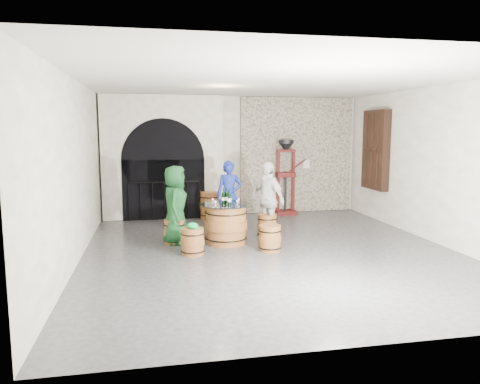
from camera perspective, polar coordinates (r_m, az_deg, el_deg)
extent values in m
plane|color=#2B2B2D|center=(8.86, 3.72, -7.31)|extent=(8.00, 8.00, 0.00)
plane|color=silver|center=(12.48, -0.88, 4.57)|extent=(8.00, 0.00, 8.00)
plane|color=silver|center=(4.85, 15.97, -0.91)|extent=(8.00, 0.00, 8.00)
plane|color=silver|center=(8.40, -19.96, 2.51)|extent=(0.00, 8.00, 8.00)
plane|color=silver|center=(10.06, 23.51, 3.13)|extent=(0.00, 8.00, 8.00)
plane|color=beige|center=(8.60, 3.92, 13.75)|extent=(8.00, 8.00, 0.00)
cube|color=#B2A58E|center=(12.86, 7.11, 4.61)|extent=(3.20, 0.12, 3.18)
cube|color=silver|center=(12.04, -9.63, 4.34)|extent=(3.10, 0.50, 3.18)
cube|color=black|center=(11.85, -9.51, 0.28)|extent=(2.10, 0.03, 1.55)
cylinder|color=black|center=(11.78, -9.60, 4.02)|extent=(2.10, 0.03, 2.10)
cylinder|color=black|center=(11.76, -9.53, 1.23)|extent=(1.79, 0.04, 0.04)
cylinder|color=black|center=(11.84, -13.79, -1.24)|extent=(0.02, 0.02, 0.98)
cylinder|color=black|center=(11.83, -12.35, -1.20)|extent=(0.02, 0.02, 0.98)
cylinder|color=black|center=(11.83, -10.91, -1.17)|extent=(0.02, 0.02, 0.98)
cylinder|color=black|center=(11.83, -9.47, -1.13)|extent=(0.02, 0.02, 0.98)
cylinder|color=black|center=(11.84, -8.03, -1.09)|extent=(0.02, 0.02, 0.98)
cylinder|color=black|center=(11.86, -6.60, -1.05)|extent=(0.02, 0.02, 0.98)
cylinder|color=black|center=(11.89, -5.17, -1.01)|extent=(0.02, 0.02, 0.98)
cube|color=black|center=(12.05, 16.66, 5.08)|extent=(0.20, 1.10, 2.00)
cube|color=black|center=(12.02, 16.45, 5.08)|extent=(0.06, 0.88, 1.76)
cube|color=black|center=(12.04, 16.58, 5.08)|extent=(0.22, 0.92, 0.06)
cube|color=black|center=(11.78, 17.23, 5.00)|extent=(0.22, 0.06, 1.80)
cube|color=black|center=(12.04, 16.58, 5.08)|extent=(0.22, 0.06, 1.80)
cube|color=black|center=(12.29, 15.96, 5.15)|extent=(0.22, 0.06, 1.80)
cylinder|color=brown|center=(9.30, -1.76, -4.12)|extent=(0.81, 0.81, 0.77)
cylinder|color=brown|center=(9.30, -1.76, -4.12)|extent=(0.87, 0.87, 0.17)
torus|color=black|center=(9.36, -1.75, -5.68)|extent=(0.87, 0.87, 0.02)
torus|color=black|center=(9.25, -1.77, -2.53)|extent=(0.87, 0.87, 0.02)
cylinder|color=brown|center=(9.23, -1.77, -1.72)|extent=(0.83, 0.83, 0.02)
cylinder|color=black|center=(9.23, -1.77, -1.56)|extent=(1.06, 1.06, 0.01)
cylinder|color=brown|center=(9.38, -8.22, -5.00)|extent=(0.41, 0.41, 0.48)
cylinder|color=brown|center=(9.38, -8.22, -5.00)|extent=(0.44, 0.44, 0.11)
torus|color=black|center=(9.41, -8.20, -5.97)|extent=(0.45, 0.45, 0.02)
torus|color=black|center=(9.34, -8.24, -4.02)|extent=(0.45, 0.45, 0.02)
cylinder|color=brown|center=(9.32, -8.25, -3.50)|extent=(0.42, 0.42, 0.02)
cylinder|color=brown|center=(10.36, -1.42, -3.69)|extent=(0.41, 0.41, 0.48)
cylinder|color=brown|center=(10.36, -1.42, -3.69)|extent=(0.44, 0.44, 0.11)
torus|color=black|center=(10.40, -1.41, -4.58)|extent=(0.45, 0.45, 0.02)
torus|color=black|center=(10.33, -1.42, -2.80)|extent=(0.45, 0.45, 0.02)
cylinder|color=brown|center=(10.32, -1.42, -2.33)|extent=(0.42, 0.42, 0.02)
cylinder|color=brown|center=(9.91, 3.45, -4.23)|extent=(0.41, 0.41, 0.48)
cylinder|color=brown|center=(9.91, 3.45, -4.23)|extent=(0.44, 0.44, 0.11)
torus|color=black|center=(9.95, 3.44, -5.16)|extent=(0.45, 0.45, 0.02)
torus|color=black|center=(9.88, 3.45, -3.31)|extent=(0.45, 0.45, 0.02)
cylinder|color=brown|center=(9.86, 3.46, -2.81)|extent=(0.42, 0.42, 0.02)
cylinder|color=brown|center=(8.76, 3.79, -5.85)|extent=(0.41, 0.41, 0.48)
cylinder|color=brown|center=(8.76, 3.79, -5.85)|extent=(0.44, 0.44, 0.11)
torus|color=black|center=(8.80, 3.78, -6.89)|extent=(0.45, 0.45, 0.02)
torus|color=black|center=(8.72, 3.80, -4.81)|extent=(0.45, 0.45, 0.02)
cylinder|color=brown|center=(8.71, 3.80, -4.25)|extent=(0.42, 0.42, 0.02)
cylinder|color=brown|center=(8.53, -5.96, -6.25)|extent=(0.41, 0.41, 0.48)
cylinder|color=brown|center=(8.53, -5.96, -6.25)|extent=(0.44, 0.44, 0.11)
torus|color=black|center=(8.57, -5.95, -7.31)|extent=(0.45, 0.45, 0.02)
torus|color=black|center=(8.49, -5.98, -5.18)|extent=(0.45, 0.45, 0.02)
cylinder|color=brown|center=(8.48, -5.99, -4.61)|extent=(0.42, 0.42, 0.02)
ellipsoid|color=#0D923F|center=(8.46, -5.99, -4.23)|extent=(0.21, 0.21, 0.11)
cylinder|color=#0D923F|center=(8.45, -5.43, -4.55)|extent=(0.14, 0.14, 0.01)
imported|color=#0F3918|center=(9.27, -8.11, -1.63)|extent=(0.63, 0.86, 1.60)
imported|color=navy|center=(10.46, -1.37, -0.44)|extent=(0.67, 0.53, 1.61)
imported|color=silver|center=(9.81, 3.48, -0.95)|extent=(0.80, 1.03, 1.63)
cylinder|color=black|center=(9.24, -2.09, -0.81)|extent=(0.07, 0.07, 0.22)
cylinder|color=white|center=(9.24, -2.09, -0.88)|extent=(0.08, 0.08, 0.06)
cone|color=black|center=(9.22, -2.10, -0.05)|extent=(0.07, 0.07, 0.05)
cylinder|color=black|center=(9.21, -2.10, 0.29)|extent=(0.03, 0.03, 0.07)
cylinder|color=black|center=(9.09, -1.36, -0.95)|extent=(0.07, 0.07, 0.22)
cylinder|color=white|center=(9.09, -1.36, -1.01)|extent=(0.08, 0.08, 0.06)
cone|color=black|center=(9.07, -1.36, -0.17)|extent=(0.07, 0.07, 0.05)
cylinder|color=black|center=(9.06, -1.36, 0.17)|extent=(0.03, 0.03, 0.07)
cylinder|color=black|center=(9.29, -1.73, -0.76)|extent=(0.07, 0.07, 0.22)
cylinder|color=white|center=(9.29, -1.73, -0.82)|extent=(0.08, 0.08, 0.06)
cone|color=black|center=(9.27, -1.73, 0.00)|extent=(0.07, 0.07, 0.05)
cylinder|color=black|center=(9.26, -1.74, 0.34)|extent=(0.03, 0.03, 0.07)
cylinder|color=brown|center=(11.91, -3.83, -1.69)|extent=(0.49, 0.49, 0.69)
cylinder|color=brown|center=(11.91, -3.83, -1.69)|extent=(0.52, 0.52, 0.15)
torus|color=black|center=(11.95, -3.82, -2.80)|extent=(0.53, 0.53, 0.02)
torus|color=black|center=(11.87, -3.84, -0.58)|extent=(0.53, 0.53, 0.02)
cylinder|color=brown|center=(11.86, -3.84, 0.00)|extent=(0.50, 0.50, 0.02)
cube|color=#480F0C|center=(12.59, 5.70, -2.53)|extent=(0.57, 0.46, 0.11)
cube|color=#480F0C|center=(12.44, 5.76, 2.19)|extent=(0.51, 0.33, 0.13)
cube|color=#480F0C|center=(12.40, 5.80, 5.16)|extent=(0.51, 0.14, 0.08)
cylinder|color=black|center=(12.50, 5.74, 0.13)|extent=(0.06, 0.06, 1.07)
cylinder|color=black|center=(12.39, 5.82, 6.30)|extent=(0.41, 0.41, 0.10)
cone|color=black|center=(12.39, 5.81, 5.71)|extent=(0.41, 0.41, 0.21)
cube|color=#480F0C|center=(12.41, 4.80, 1.34)|extent=(0.08, 0.08, 1.72)
cube|color=#480F0C|center=(12.52, 6.70, 1.37)|extent=(0.08, 0.08, 1.72)
cylinder|color=#480F0C|center=(12.47, 7.26, 3.32)|extent=(0.46, 0.04, 0.34)
cube|color=silver|center=(12.88, 8.26, 3.48)|extent=(0.18, 0.10, 0.22)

